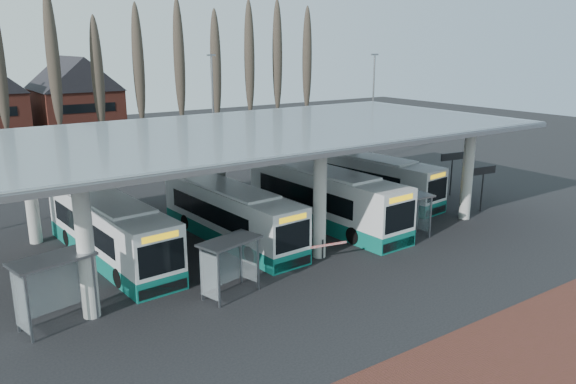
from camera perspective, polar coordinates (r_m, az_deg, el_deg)
ground at (r=28.55m, az=6.26°, el=-8.02°), size 140.00×140.00×0.00m
station_canopy at (r=33.20m, az=-2.56°, el=5.51°), size 32.00×16.00×6.34m
poplar_row at (r=55.60m, az=-16.78°, el=11.85°), size 45.10×1.10×14.50m
lamp_post_b at (r=51.71m, az=-7.63°, el=8.33°), size 0.80×0.16×10.17m
lamp_post_c at (r=54.89m, az=8.62°, el=8.66°), size 0.80×0.16×10.17m
bus_0 at (r=31.00m, az=-17.68°, el=-3.71°), size 3.41×12.09×3.32m
bus_1 at (r=32.52m, az=-5.91°, el=-2.31°), size 3.13×11.66×3.21m
bus_2 at (r=35.45m, az=3.59°, el=-0.58°), size 3.30×12.71×3.50m
bus_3 at (r=41.48m, az=8.20°, el=1.36°), size 3.88×11.72×3.20m
shelter_0 at (r=24.44m, az=-22.84°, el=-7.82°), size 3.39×2.19×2.91m
shelter_1 at (r=25.39m, az=-6.14°, el=-6.32°), size 3.11×2.10×2.64m
shelter_2 at (r=33.27m, az=12.05°, el=-1.51°), size 2.87×1.58×2.58m
info_sign_0 at (r=39.95m, az=19.24°, el=1.75°), size 2.07×0.37×3.08m
info_sign_1 at (r=43.46m, az=16.37°, el=3.16°), size 2.18×0.42×3.25m
barrier at (r=29.49m, az=3.97°, el=-5.48°), size 2.12×0.77×1.07m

